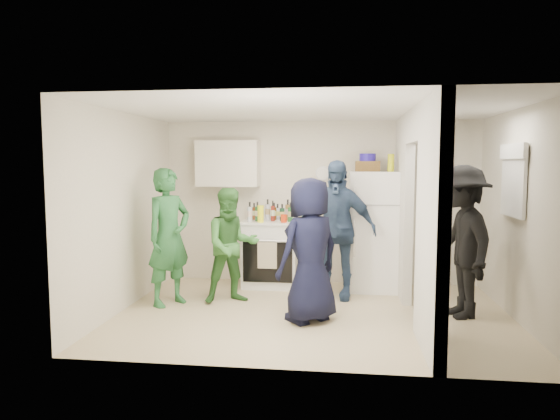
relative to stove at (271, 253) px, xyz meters
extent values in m
plane|color=#C6B58C|center=(0.72, -1.37, -0.50)|extent=(4.80, 4.80, 0.00)
plane|color=silver|center=(0.72, 0.33, 0.75)|extent=(4.80, 0.00, 4.80)
plane|color=silver|center=(0.72, -3.07, 0.75)|extent=(4.80, 0.00, 4.80)
plane|color=silver|center=(-1.68, -1.37, 0.75)|extent=(0.00, 3.40, 3.40)
plane|color=silver|center=(3.12, -1.37, 0.75)|extent=(0.00, 3.40, 3.40)
plane|color=white|center=(0.72, -1.37, 2.00)|extent=(4.80, 4.80, 0.00)
cube|color=silver|center=(1.92, -0.27, 0.75)|extent=(0.12, 1.20, 2.50)
cube|color=silver|center=(1.92, -2.47, 0.75)|extent=(0.12, 1.20, 2.50)
cube|color=silver|center=(1.92, -1.37, 1.80)|extent=(0.12, 1.00, 0.40)
cube|color=white|center=(0.00, 0.00, 0.00)|extent=(0.83, 0.69, 0.99)
cube|color=silver|center=(-0.68, 0.15, 1.35)|extent=(0.95, 0.34, 0.70)
cube|color=white|center=(1.52, -0.03, 0.37)|extent=(0.72, 0.69, 1.74)
cube|color=brown|center=(1.42, 0.02, 1.32)|extent=(0.35, 0.25, 0.15)
cylinder|color=#24169B|center=(1.42, 0.02, 1.45)|extent=(0.24, 0.24, 0.11)
cylinder|color=#D1DA12|center=(1.74, -0.13, 1.37)|extent=(0.09, 0.09, 0.25)
cylinder|color=white|center=(0.77, 0.31, 1.20)|extent=(0.22, 0.02, 0.22)
cube|color=olive|center=(0.72, 0.28, 0.85)|extent=(0.35, 0.08, 0.03)
cube|color=black|center=(3.10, -1.17, 1.15)|extent=(0.03, 0.70, 0.80)
cube|color=white|center=(3.08, -1.17, 1.15)|extent=(0.04, 0.76, 0.86)
cube|color=white|center=(3.06, -1.17, 1.50)|extent=(0.04, 0.82, 0.18)
cylinder|color=#F3F814|center=(-0.12, -0.22, 0.62)|extent=(0.09, 0.09, 0.25)
cylinder|color=red|center=(0.22, -0.20, 0.56)|extent=(0.09, 0.09, 0.12)
imported|color=#2C6F38|center=(-1.18, -1.16, 0.40)|extent=(0.72, 0.78, 1.80)
imported|color=#3A7935|center=(-0.39, -0.95, 0.27)|extent=(0.92, 0.84, 1.53)
imported|color=#355273|center=(0.97, -0.55, 0.45)|extent=(1.17, 0.61, 1.90)
imported|color=black|center=(0.69, -1.64, 0.35)|extent=(0.97, 0.96, 1.69)
imported|color=black|center=(2.49, -1.24, 0.42)|extent=(0.90, 1.30, 1.84)
cylinder|color=#633013|center=(-0.28, 0.13, 0.63)|extent=(0.07, 0.07, 0.26)
cylinder|color=#1B5222|center=(-0.19, -0.06, 0.64)|extent=(0.07, 0.07, 0.29)
cylinder|color=silver|center=(-0.07, 0.15, 0.65)|extent=(0.07, 0.07, 0.31)
cylinder|color=maroon|center=(0.04, -0.04, 0.65)|extent=(0.06, 0.06, 0.31)
cylinder|color=silver|center=(0.08, 0.16, 0.62)|extent=(0.08, 0.08, 0.24)
cylinder|color=#153C25|center=(0.17, 0.01, 0.62)|extent=(0.07, 0.07, 0.26)
cylinder|color=olive|center=(0.24, 0.14, 0.65)|extent=(0.08, 0.08, 0.31)
cylinder|color=silver|center=(-0.30, -0.14, 0.64)|extent=(0.08, 0.08, 0.29)
cylinder|color=#5B370F|center=(0.04, 0.10, 0.63)|extent=(0.07, 0.07, 0.26)
cylinder|color=#1D5726|center=(0.31, -0.10, 0.64)|extent=(0.07, 0.07, 0.29)
camera|label=1|loc=(1.04, -7.39, 1.36)|focal=32.00mm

